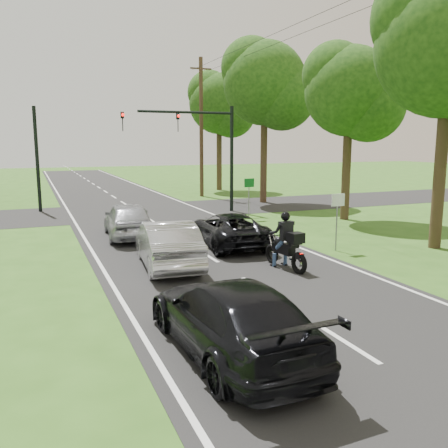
{
  "coord_description": "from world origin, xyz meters",
  "views": [
    {
      "loc": [
        -5.66,
        -11.33,
        3.97
      ],
      "look_at": [
        0.21,
        3.0,
        1.3
      ],
      "focal_mm": 38.0,
      "sensor_mm": 36.0,
      "label": 1
    }
  ],
  "objects_px": {
    "sign_white": "(338,208)",
    "traffic_signal": "(201,139)",
    "silver_sedan": "(167,244)",
    "dark_suv": "(230,229)",
    "motorcycle_rider": "(287,246)",
    "silver_suv": "(128,220)",
    "sign_green": "(249,189)",
    "utility_pole_far": "(201,127)",
    "dark_car_behind": "(230,317)"
  },
  "relations": [
    {
      "from": "dark_suv",
      "to": "sign_white",
      "type": "xyz_separation_m",
      "value": [
        3.32,
        -2.3,
        0.94
      ]
    },
    {
      "from": "sign_white",
      "to": "traffic_signal",
      "type": "bearing_deg",
      "value": 97.05
    },
    {
      "from": "motorcycle_rider",
      "to": "sign_green",
      "type": "xyz_separation_m",
      "value": [
        3.18,
        9.52,
        0.87
      ]
    },
    {
      "from": "motorcycle_rider",
      "to": "silver_suv",
      "type": "distance_m",
      "value": 7.83
    },
    {
      "from": "silver_suv",
      "to": "traffic_signal",
      "type": "distance_m",
      "value": 8.41
    },
    {
      "from": "traffic_signal",
      "to": "dark_suv",
      "type": "bearing_deg",
      "value": -102.65
    },
    {
      "from": "motorcycle_rider",
      "to": "silver_sedan",
      "type": "relative_size",
      "value": 0.47
    },
    {
      "from": "utility_pole_far",
      "to": "silver_sedan",
      "type": "bearing_deg",
      "value": -112.73
    },
    {
      "from": "dark_suv",
      "to": "traffic_signal",
      "type": "xyz_separation_m",
      "value": [
        1.96,
        8.72,
        3.48
      ]
    },
    {
      "from": "silver_sedan",
      "to": "utility_pole_far",
      "type": "distance_m",
      "value": 20.91
    },
    {
      "from": "traffic_signal",
      "to": "silver_suv",
      "type": "bearing_deg",
      "value": -133.25
    },
    {
      "from": "silver_suv",
      "to": "sign_green",
      "type": "height_order",
      "value": "sign_green"
    },
    {
      "from": "utility_pole_far",
      "to": "traffic_signal",
      "type": "bearing_deg",
      "value": -109.68
    },
    {
      "from": "sign_white",
      "to": "sign_green",
      "type": "height_order",
      "value": "same"
    },
    {
      "from": "motorcycle_rider",
      "to": "dark_suv",
      "type": "xyz_separation_m",
      "value": [
        -0.34,
        3.82,
        -0.07
      ]
    },
    {
      "from": "utility_pole_far",
      "to": "sign_green",
      "type": "xyz_separation_m",
      "value": [
        -1.3,
        -11.02,
        -3.49
      ]
    },
    {
      "from": "dark_suv",
      "to": "traffic_signal",
      "type": "bearing_deg",
      "value": -97.42
    },
    {
      "from": "silver_suv",
      "to": "utility_pole_far",
      "type": "height_order",
      "value": "utility_pole_far"
    },
    {
      "from": "dark_car_behind",
      "to": "dark_suv",
      "type": "bearing_deg",
      "value": -114.67
    },
    {
      "from": "dark_suv",
      "to": "silver_sedan",
      "type": "height_order",
      "value": "silver_sedan"
    },
    {
      "from": "silver_sedan",
      "to": "dark_suv",
      "type": "bearing_deg",
      "value": -139.6
    },
    {
      "from": "silver_sedan",
      "to": "sign_white",
      "type": "relative_size",
      "value": 2.14
    },
    {
      "from": "silver_suv",
      "to": "dark_car_behind",
      "type": "bearing_deg",
      "value": 92.53
    },
    {
      "from": "sign_white",
      "to": "sign_green",
      "type": "relative_size",
      "value": 1.0
    },
    {
      "from": "silver_sedan",
      "to": "utility_pole_far",
      "type": "bearing_deg",
      "value": -107.11
    },
    {
      "from": "dark_suv",
      "to": "utility_pole_far",
      "type": "relative_size",
      "value": 0.46
    },
    {
      "from": "utility_pole_far",
      "to": "sign_green",
      "type": "distance_m",
      "value": 11.63
    },
    {
      "from": "silver_suv",
      "to": "sign_green",
      "type": "xyz_separation_m",
      "value": [
        6.84,
        2.6,
        0.83
      ]
    },
    {
      "from": "dark_suv",
      "to": "silver_sedan",
      "type": "distance_m",
      "value": 3.76
    },
    {
      "from": "dark_car_behind",
      "to": "silver_suv",
      "type": "bearing_deg",
      "value": -93.64
    },
    {
      "from": "dark_suv",
      "to": "utility_pole_far",
      "type": "distance_m",
      "value": 17.96
    },
    {
      "from": "dark_suv",
      "to": "sign_white",
      "type": "bearing_deg",
      "value": 150.57
    },
    {
      "from": "dark_suv",
      "to": "silver_sedan",
      "type": "relative_size",
      "value": 1.02
    },
    {
      "from": "silver_sedan",
      "to": "utility_pole_far",
      "type": "xyz_separation_m",
      "value": [
        7.9,
        18.87,
        4.32
      ]
    },
    {
      "from": "silver_sedan",
      "to": "sign_white",
      "type": "xyz_separation_m",
      "value": [
        6.4,
        -0.15,
        0.84
      ]
    },
    {
      "from": "sign_white",
      "to": "dark_suv",
      "type": "bearing_deg",
      "value": 145.34
    },
    {
      "from": "silver_suv",
      "to": "dark_car_behind",
      "type": "height_order",
      "value": "silver_suv"
    },
    {
      "from": "traffic_signal",
      "to": "sign_white",
      "type": "distance_m",
      "value": 11.39
    },
    {
      "from": "traffic_signal",
      "to": "utility_pole_far",
      "type": "xyz_separation_m",
      "value": [
        2.86,
        8.0,
        0.95
      ]
    },
    {
      "from": "motorcycle_rider",
      "to": "dark_suv",
      "type": "relative_size",
      "value": 0.47
    },
    {
      "from": "silver_sedan",
      "to": "sign_white",
      "type": "height_order",
      "value": "sign_white"
    },
    {
      "from": "traffic_signal",
      "to": "sign_green",
      "type": "height_order",
      "value": "traffic_signal"
    },
    {
      "from": "dark_suv",
      "to": "sign_white",
      "type": "relative_size",
      "value": 2.18
    },
    {
      "from": "dark_suv",
      "to": "utility_pole_far",
      "type": "bearing_deg",
      "value": -100.84
    },
    {
      "from": "motorcycle_rider",
      "to": "sign_white",
      "type": "height_order",
      "value": "sign_white"
    },
    {
      "from": "dark_car_behind",
      "to": "utility_pole_far",
      "type": "relative_size",
      "value": 0.49
    },
    {
      "from": "motorcycle_rider",
      "to": "dark_suv",
      "type": "height_order",
      "value": "motorcycle_rider"
    },
    {
      "from": "dark_car_behind",
      "to": "utility_pole_far",
      "type": "bearing_deg",
      "value": -110.28
    },
    {
      "from": "motorcycle_rider",
      "to": "sign_white",
      "type": "bearing_deg",
      "value": 21.07
    },
    {
      "from": "silver_suv",
      "to": "sign_green",
      "type": "bearing_deg",
      "value": -154.84
    }
  ]
}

